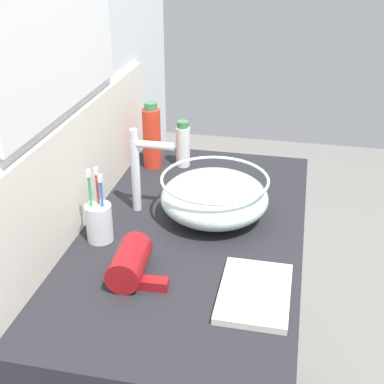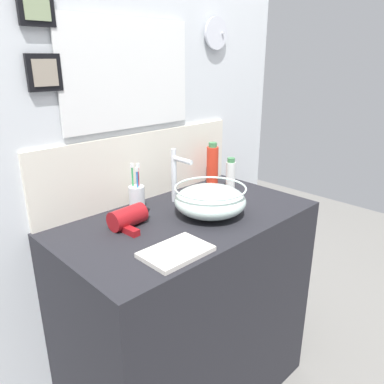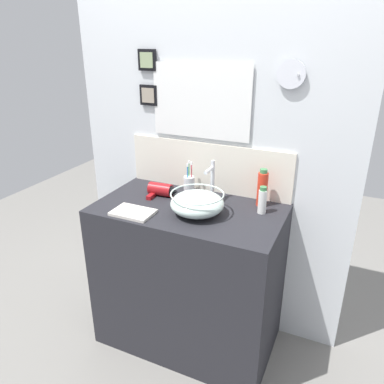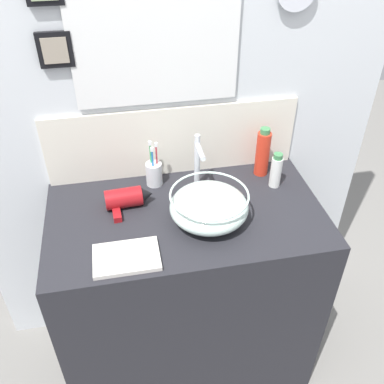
{
  "view_description": "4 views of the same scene",
  "coord_description": "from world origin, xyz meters",
  "px_view_note": "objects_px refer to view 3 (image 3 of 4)",
  "views": [
    {
      "loc": [
        -1.18,
        -0.25,
        1.67
      ],
      "look_at": [
        0.02,
        0.0,
        1.03
      ],
      "focal_mm": 50.0,
      "sensor_mm": 36.0,
      "label": 1
    },
    {
      "loc": [
        -0.96,
        -1.01,
        1.54
      ],
      "look_at": [
        0.02,
        0.0,
        1.03
      ],
      "focal_mm": 35.0,
      "sensor_mm": 36.0,
      "label": 2
    },
    {
      "loc": [
        0.81,
        -1.72,
        1.83
      ],
      "look_at": [
        0.02,
        0.0,
        1.03
      ],
      "focal_mm": 35.0,
      "sensor_mm": 36.0,
      "label": 3
    },
    {
      "loc": [
        -0.22,
        -1.23,
        1.99
      ],
      "look_at": [
        0.02,
        0.0,
        1.03
      ],
      "focal_mm": 40.0,
      "sensor_mm": 36.0,
      "label": 4
    }
  ],
  "objects_px": {
    "hair_drier": "(162,190)",
    "spray_bottle": "(262,200)",
    "faucet": "(212,178)",
    "lotion_bottle": "(262,188)",
    "glass_bowl_sink": "(197,203)",
    "hand_towel": "(133,212)",
    "toothbrush_cup": "(189,184)"
  },
  "relations": [
    {
      "from": "hair_drier",
      "to": "toothbrush_cup",
      "type": "bearing_deg",
      "value": 46.13
    },
    {
      "from": "glass_bowl_sink",
      "to": "hand_towel",
      "type": "relative_size",
      "value": 1.3
    },
    {
      "from": "faucet",
      "to": "toothbrush_cup",
      "type": "bearing_deg",
      "value": 160.95
    },
    {
      "from": "lotion_bottle",
      "to": "hand_towel",
      "type": "xyz_separation_m",
      "value": [
        -0.6,
        -0.4,
        -0.1
      ]
    },
    {
      "from": "glass_bowl_sink",
      "to": "faucet",
      "type": "distance_m",
      "value": 0.22
    },
    {
      "from": "hand_towel",
      "to": "faucet",
      "type": "bearing_deg",
      "value": 47.87
    },
    {
      "from": "faucet",
      "to": "spray_bottle",
      "type": "relative_size",
      "value": 1.56
    },
    {
      "from": "faucet",
      "to": "lotion_bottle",
      "type": "height_order",
      "value": "faucet"
    },
    {
      "from": "glass_bowl_sink",
      "to": "hair_drier",
      "type": "bearing_deg",
      "value": 154.31
    },
    {
      "from": "lotion_bottle",
      "to": "spray_bottle",
      "type": "bearing_deg",
      "value": -73.87
    },
    {
      "from": "lotion_bottle",
      "to": "toothbrush_cup",
      "type": "bearing_deg",
      "value": 178.81
    },
    {
      "from": "hair_drier",
      "to": "hand_towel",
      "type": "xyz_separation_m",
      "value": [
        -0.03,
        -0.28,
        -0.03
      ]
    },
    {
      "from": "lotion_bottle",
      "to": "faucet",
      "type": "bearing_deg",
      "value": -170.2
    },
    {
      "from": "hair_drier",
      "to": "toothbrush_cup",
      "type": "xyz_separation_m",
      "value": [
        0.12,
        0.12,
        0.02
      ]
    },
    {
      "from": "glass_bowl_sink",
      "to": "hand_towel",
      "type": "height_order",
      "value": "glass_bowl_sink"
    },
    {
      "from": "hand_towel",
      "to": "toothbrush_cup",
      "type": "bearing_deg",
      "value": 70.4
    },
    {
      "from": "spray_bottle",
      "to": "lotion_bottle",
      "type": "xyz_separation_m",
      "value": [
        -0.03,
        0.1,
        0.03
      ]
    },
    {
      "from": "hair_drier",
      "to": "toothbrush_cup",
      "type": "height_order",
      "value": "toothbrush_cup"
    },
    {
      "from": "hand_towel",
      "to": "glass_bowl_sink",
      "type": "bearing_deg",
      "value": 24.59
    },
    {
      "from": "lotion_bottle",
      "to": "hand_towel",
      "type": "height_order",
      "value": "lotion_bottle"
    },
    {
      "from": "hair_drier",
      "to": "spray_bottle",
      "type": "bearing_deg",
      "value": 1.8
    },
    {
      "from": "glass_bowl_sink",
      "to": "lotion_bottle",
      "type": "height_order",
      "value": "lotion_bottle"
    },
    {
      "from": "faucet",
      "to": "lotion_bottle",
      "type": "xyz_separation_m",
      "value": [
        0.29,
        0.05,
        -0.03
      ]
    },
    {
      "from": "hair_drier",
      "to": "hand_towel",
      "type": "relative_size",
      "value": 0.84
    },
    {
      "from": "faucet",
      "to": "toothbrush_cup",
      "type": "distance_m",
      "value": 0.2
    },
    {
      "from": "lotion_bottle",
      "to": "hand_towel",
      "type": "relative_size",
      "value": 0.97
    },
    {
      "from": "glass_bowl_sink",
      "to": "hand_towel",
      "type": "xyz_separation_m",
      "value": [
        -0.32,
        -0.15,
        -0.06
      ]
    },
    {
      "from": "glass_bowl_sink",
      "to": "spray_bottle",
      "type": "bearing_deg",
      "value": 26.79
    },
    {
      "from": "hair_drier",
      "to": "spray_bottle",
      "type": "relative_size",
      "value": 1.22
    },
    {
      "from": "faucet",
      "to": "toothbrush_cup",
      "type": "relative_size",
      "value": 1.21
    },
    {
      "from": "glass_bowl_sink",
      "to": "faucet",
      "type": "height_order",
      "value": "faucet"
    },
    {
      "from": "toothbrush_cup",
      "to": "lotion_bottle",
      "type": "distance_m",
      "value": 0.46
    }
  ]
}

